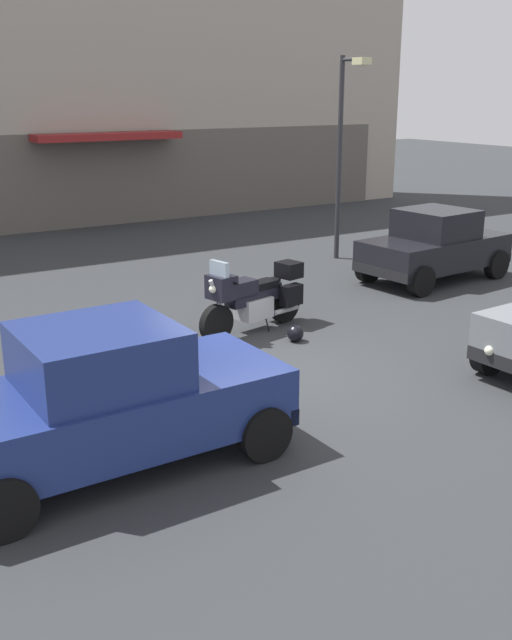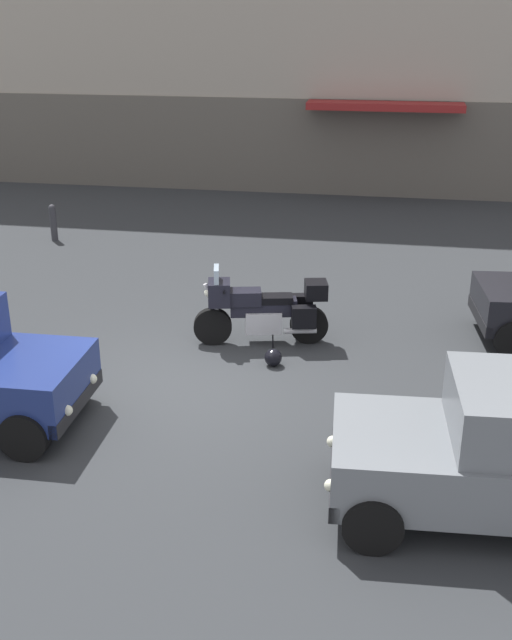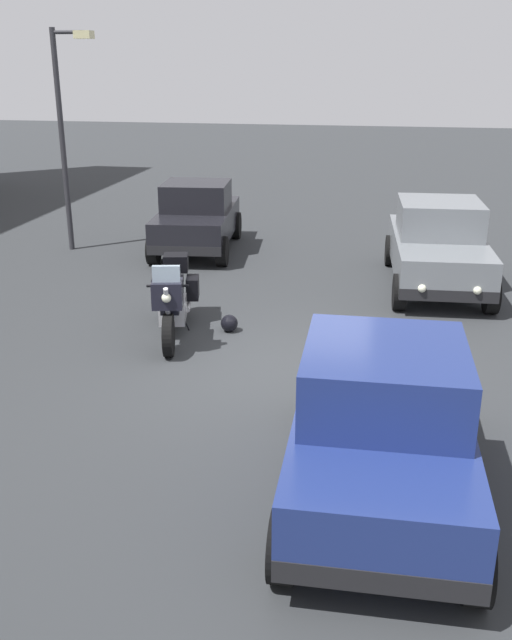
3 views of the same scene
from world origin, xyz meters
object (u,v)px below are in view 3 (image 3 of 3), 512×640
object	(u,v)px
car_compact_side	(197,217)
motorcycle	(173,298)
helmet	(229,323)
car_wagon_end	(438,245)
car_hatchback_near	(381,421)
streetlamp_curbside	(66,120)

from	to	relation	value
car_compact_side	motorcycle	bearing A→B (deg)	-174.59
motorcycle	helmet	size ratio (longest dim) A/B	7.99
motorcycle	car_wagon_end	bearing A→B (deg)	116.86
car_wagon_end	car_compact_side	bearing A→B (deg)	-112.43
car_wagon_end	motorcycle	bearing A→B (deg)	-54.33
helmet	car_hatchback_near	xyz separation A→B (m)	(-4.14, -2.47, 0.67)
motorcycle	car_hatchback_near	xyz separation A→B (m)	(-3.85, -3.31, 0.19)
helmet	car_compact_side	bearing A→B (deg)	20.63
motorcycle	car_hatchback_near	world-z (taller)	car_hatchback_near
streetlamp_curbside	car_compact_side	bearing A→B (deg)	-80.95
motorcycle	car_compact_side	bearing A→B (deg)	178.71
motorcycle	car_compact_side	xyz separation A→B (m)	(5.23, 1.02, 0.15)
car_compact_side	car_wagon_end	bearing A→B (deg)	-114.54
motorcycle	helmet	bearing A→B (deg)	97.01
motorcycle	helmet	xyz separation A→B (m)	(0.29, -0.84, -0.48)
car_hatchback_near	car_wagon_end	bearing A→B (deg)	-8.40
motorcycle	streetlamp_curbside	world-z (taller)	streetlamp_curbside
motorcycle	car_wagon_end	xyz separation A→B (m)	(3.44, -4.22, 0.19)
car_compact_side	car_wagon_end	size ratio (longest dim) A/B	0.91
car_hatchback_near	motorcycle	bearing A→B (deg)	39.44
motorcycle	car_compact_side	distance (m)	5.33
helmet	streetlamp_curbside	bearing A→B (deg)	45.72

